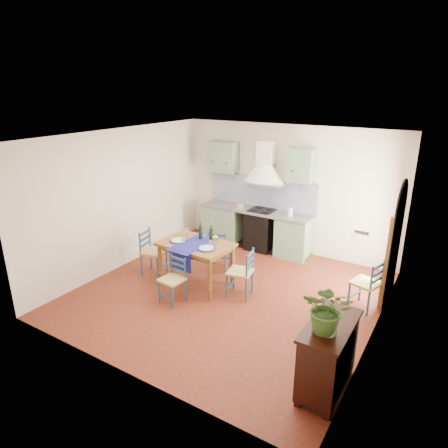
% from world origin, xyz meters
% --- Properties ---
extents(floor, '(5.00, 5.00, 0.00)m').
position_xyz_m(floor, '(0.00, 0.00, 0.00)').
color(floor, '#4A170F').
rests_on(floor, ground).
extents(back_wall, '(5.00, 0.96, 2.80)m').
position_xyz_m(back_wall, '(-0.47, 2.29, 1.05)').
color(back_wall, beige).
rests_on(back_wall, ground).
extents(right_wall, '(0.26, 5.00, 2.80)m').
position_xyz_m(right_wall, '(2.50, 0.28, 1.34)').
color(right_wall, beige).
rests_on(right_wall, ground).
extents(left_wall, '(0.04, 5.00, 2.80)m').
position_xyz_m(left_wall, '(-2.50, 0.00, 1.40)').
color(left_wall, beige).
rests_on(left_wall, ground).
extents(ceiling, '(5.00, 5.00, 0.01)m').
position_xyz_m(ceiling, '(0.00, 0.00, 2.80)').
color(ceiling, white).
rests_on(ceiling, back_wall).
extents(dining_table, '(1.35, 1.02, 1.15)m').
position_xyz_m(dining_table, '(-0.70, 0.00, 0.74)').
color(dining_table, brown).
rests_on(dining_table, ground).
extents(chair_near, '(0.42, 0.42, 0.81)m').
position_xyz_m(chair_near, '(-0.67, -0.72, 0.42)').
color(chair_near, navy).
rests_on(chair_near, ground).
extents(chair_far, '(0.49, 0.49, 0.86)m').
position_xyz_m(chair_far, '(-0.67, 0.77, 0.44)').
color(chair_far, navy).
rests_on(chair_far, ground).
extents(chair_left, '(0.49, 0.49, 0.90)m').
position_xyz_m(chair_left, '(-1.71, -0.07, 0.47)').
color(chair_left, navy).
rests_on(chair_left, ground).
extents(chair_right, '(0.48, 0.48, 0.88)m').
position_xyz_m(chair_right, '(0.24, 0.07, 0.46)').
color(chair_right, navy).
rests_on(chair_right, ground).
extents(chair_spare, '(0.52, 0.52, 0.90)m').
position_xyz_m(chair_spare, '(2.23, 0.78, 0.46)').
color(chair_spare, navy).
rests_on(chair_spare, ground).
extents(sideboard, '(0.50, 1.05, 0.94)m').
position_xyz_m(sideboard, '(2.26, -1.41, 0.51)').
color(sideboard, black).
rests_on(sideboard, ground).
extents(potted_plant, '(0.61, 0.56, 0.60)m').
position_xyz_m(potted_plant, '(2.26, -1.59, 1.23)').
color(potted_plant, '#345920').
rests_on(potted_plant, sideboard).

